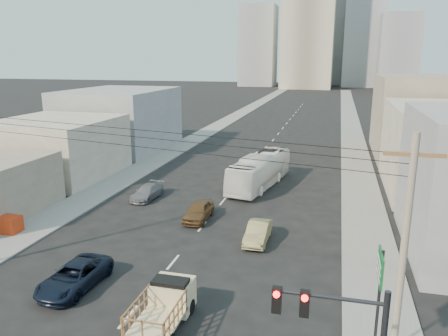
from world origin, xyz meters
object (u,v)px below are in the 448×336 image
at_px(sedan_tan, 258,232).
at_px(sedan_grey, 147,192).
at_px(navy_pickup, 74,277).
at_px(city_bus, 260,170).
at_px(sedan_brown, 199,211).
at_px(flatbed_pickup, 164,304).
at_px(utility_pole, 401,278).
at_px(crate_stack, 7,224).
at_px(green_sign, 380,280).

bearing_deg(sedan_tan, sedan_grey, 148.90).
distance_m(navy_pickup, sedan_grey, 15.54).
height_order(city_bus, sedan_brown, city_bus).
height_order(sedan_brown, sedan_tan, sedan_brown).
xyz_separation_m(flatbed_pickup, sedan_tan, (2.50, 10.56, -0.44)).
height_order(sedan_brown, utility_pole, utility_pole).
height_order(flatbed_pickup, sedan_tan, flatbed_pickup).
height_order(flatbed_pickup, sedan_grey, flatbed_pickup).
distance_m(flatbed_pickup, city_bus, 23.69).
bearing_deg(crate_stack, sedan_brown, 26.02).
bearing_deg(flatbed_pickup, crate_stack, 153.38).
bearing_deg(crate_stack, flatbed_pickup, -26.62).
bearing_deg(navy_pickup, utility_pole, -14.69).
bearing_deg(city_bus, sedan_grey, -133.99).
bearing_deg(city_bus, flatbed_pickup, -80.26).
relative_size(city_bus, sedan_tan, 2.81).
bearing_deg(crate_stack, green_sign, -17.90).
xyz_separation_m(green_sign, utility_pole, (0.34, -2.50, 1.44)).
xyz_separation_m(city_bus, sedan_brown, (-2.96, -10.16, -0.86)).
xyz_separation_m(navy_pickup, sedan_tan, (8.49, 8.59, -0.02)).
relative_size(flatbed_pickup, sedan_grey, 1.06).
bearing_deg(sedan_brown, navy_pickup, -106.66).
relative_size(sedan_grey, utility_pole, 0.41).
bearing_deg(crate_stack, city_bus, 46.63).
relative_size(flatbed_pickup, utility_pole, 0.44).
relative_size(flatbed_pickup, crate_stack, 2.45).
relative_size(navy_pickup, city_bus, 0.44).
relative_size(navy_pickup, green_sign, 0.97).
distance_m(navy_pickup, crate_stack, 10.54).
bearing_deg(flatbed_pickup, sedan_grey, 116.56).
bearing_deg(sedan_brown, sedan_tan, -30.38).
height_order(sedan_grey, crate_stack, crate_stack).
bearing_deg(green_sign, city_bus, 110.33).
height_order(sedan_grey, utility_pole, utility_pole).
bearing_deg(flatbed_pickup, sedan_brown, 101.11).
height_order(flatbed_pickup, crate_stack, flatbed_pickup).
relative_size(navy_pickup, sedan_brown, 1.19).
relative_size(navy_pickup, sedan_tan, 1.22).
relative_size(green_sign, utility_pole, 0.50).
xyz_separation_m(flatbed_pickup, utility_pole, (9.53, -2.80, 4.09)).
relative_size(sedan_brown, sedan_grey, 0.99).
bearing_deg(sedan_tan, flatbed_pickup, -103.26).
relative_size(city_bus, utility_pole, 1.12).
bearing_deg(sedan_tan, crate_stack, -170.04).
distance_m(sedan_tan, green_sign, 13.13).
bearing_deg(sedan_brown, flatbed_pickup, -79.40).
xyz_separation_m(flatbed_pickup, city_bus, (0.31, 23.68, 0.47)).
height_order(sedan_tan, crate_stack, sedan_tan).
distance_m(city_bus, crate_stack, 22.27).
bearing_deg(crate_stack, utility_pole, -22.81).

